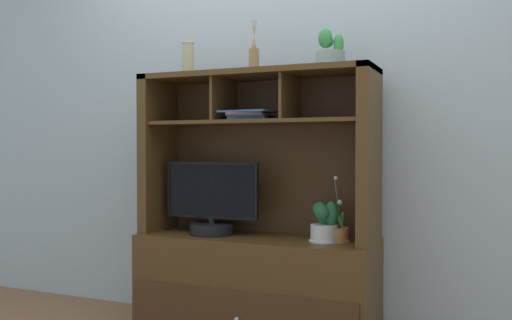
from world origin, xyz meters
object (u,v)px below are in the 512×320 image
at_px(ceramic_vase, 188,59).
at_px(potted_succulent, 330,54).
at_px(potted_fern, 324,224).
at_px(diffuser_bottle, 254,59).
at_px(tv_monitor, 212,205).
at_px(potted_orchid, 338,233).
at_px(media_console, 256,256).
at_px(magazine_stack_left, 249,115).

bearing_deg(ceramic_vase, potted_succulent, -1.23).
relative_size(potted_fern, diffuser_bottle, 0.76).
height_order(tv_monitor, potted_fern, tv_monitor).
relative_size(tv_monitor, diffuser_bottle, 2.03).
bearing_deg(potted_succulent, potted_fern, 173.43).
relative_size(potted_orchid, diffuser_bottle, 1.24).
distance_m(potted_succulent, ceramic_vase, 0.85).
relative_size(tv_monitor, potted_fern, 2.67).
distance_m(potted_orchid, diffuser_bottle, 1.03).
bearing_deg(potted_succulent, tv_monitor, -178.50).
height_order(tv_monitor, potted_orchid, tv_monitor).
distance_m(media_console, potted_succulent, 1.16).
bearing_deg(potted_succulent, potted_orchid, 47.10).
bearing_deg(diffuser_bottle, potted_succulent, 0.85).
bearing_deg(tv_monitor, potted_orchid, 4.36).
height_order(tv_monitor, diffuser_bottle, diffuser_bottle).
xyz_separation_m(tv_monitor, diffuser_bottle, (0.25, 0.01, 0.80)).
distance_m(magazine_stack_left, potted_succulent, 0.54).
height_order(tv_monitor, magazine_stack_left, magazine_stack_left).
xyz_separation_m(tv_monitor, potted_fern, (0.65, 0.02, -0.07)).
distance_m(tv_monitor, magazine_stack_left, 0.55).
bearing_deg(diffuser_bottle, tv_monitor, -177.42).
xyz_separation_m(potted_orchid, ceramic_vase, (-0.88, -0.02, 0.95)).
relative_size(potted_orchid, ceramic_vase, 1.79).
height_order(potted_orchid, diffuser_bottle, diffuser_bottle).
xyz_separation_m(media_console, potted_orchid, (0.46, 0.01, 0.16)).
height_order(potted_fern, ceramic_vase, ceramic_vase).
xyz_separation_m(tv_monitor, potted_orchid, (0.71, 0.05, -0.12)).
xyz_separation_m(tv_monitor, magazine_stack_left, (0.23, -0.00, 0.50)).
relative_size(potted_fern, potted_succulent, 1.08).
relative_size(potted_orchid, magazine_stack_left, 1.19).
relative_size(media_console, potted_succulent, 7.49).
bearing_deg(potted_succulent, ceramic_vase, 178.77).
xyz_separation_m(potted_fern, diffuser_bottle, (-0.39, -0.01, 0.87)).
height_order(tv_monitor, ceramic_vase, ceramic_vase).
distance_m(tv_monitor, diffuser_bottle, 0.84).
relative_size(potted_orchid, potted_fern, 1.62).
relative_size(magazine_stack_left, ceramic_vase, 1.50).
height_order(diffuser_bottle, ceramic_vase, diffuser_bottle).
xyz_separation_m(potted_fern, potted_succulent, (0.03, -0.00, 0.87)).
relative_size(magazine_stack_left, diffuser_bottle, 1.04).
bearing_deg(magazine_stack_left, media_console, 66.77).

